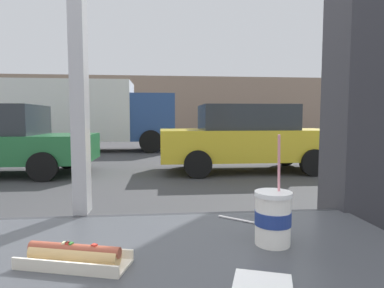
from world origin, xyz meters
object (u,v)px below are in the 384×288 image
at_px(soda_cup_left, 273,217).
at_px(box_truck, 85,113).
at_px(parked_car_yellow, 247,138).
at_px(hotdog_tray_near, 74,256).

bearing_deg(soda_cup_left, box_truck, 104.95).
bearing_deg(soda_cup_left, parked_car_yellow, 75.32).
height_order(hotdog_tray_near, box_truck, box_truck).
bearing_deg(box_truck, parked_car_yellow, -46.74).
bearing_deg(hotdog_tray_near, box_truck, 102.75).
relative_size(soda_cup_left, box_truck, 0.04).
height_order(soda_cup_left, parked_car_yellow, parked_car_yellow).
height_order(soda_cup_left, hotdog_tray_near, soda_cup_left).
bearing_deg(soda_cup_left, hotdog_tray_near, -171.23).
relative_size(soda_cup_left, parked_car_yellow, 0.07).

